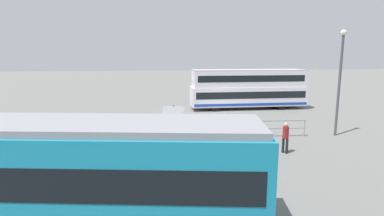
% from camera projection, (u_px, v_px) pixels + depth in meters
% --- Properties ---
extents(ground_plane, '(160.00, 160.00, 0.00)m').
position_uv_depth(ground_plane, '(227.00, 117.00, 25.40)').
color(ground_plane, slate).
extents(double_decker_bus, '(11.13, 2.59, 3.80)m').
position_uv_depth(double_decker_bus, '(248.00, 89.00, 29.16)').
color(double_decker_bus, silver).
rests_on(double_decker_bus, ground).
extents(tram_yellow, '(12.33, 4.51, 3.33)m').
position_uv_depth(tram_yellow, '(56.00, 175.00, 8.73)').
color(tram_yellow, teal).
rests_on(tram_yellow, ground).
extents(pedestrian_near_railing, '(0.45, 0.45, 1.68)m').
position_uv_depth(pedestrian_near_railing, '(167.00, 124.00, 18.48)').
color(pedestrian_near_railing, black).
rests_on(pedestrian_near_railing, ground).
extents(pedestrian_crossing, '(0.45, 0.45, 1.66)m').
position_uv_depth(pedestrian_crossing, '(286.00, 136.00, 15.91)').
color(pedestrian_crossing, black).
rests_on(pedestrian_crossing, ground).
extents(pedestrian_railing, '(7.16, 0.32, 1.08)m').
position_uv_depth(pedestrian_railing, '(251.00, 126.00, 18.96)').
color(pedestrian_railing, gray).
rests_on(pedestrian_railing, ground).
extents(info_sign, '(1.25, 0.40, 2.22)m').
position_uv_depth(info_sign, '(174.00, 116.00, 18.06)').
color(info_sign, slate).
rests_on(info_sign, ground).
extents(street_lamp, '(0.36, 0.36, 6.71)m').
position_uv_depth(street_lamp, '(340.00, 75.00, 18.94)').
color(street_lamp, '#4C4C51').
rests_on(street_lamp, ground).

